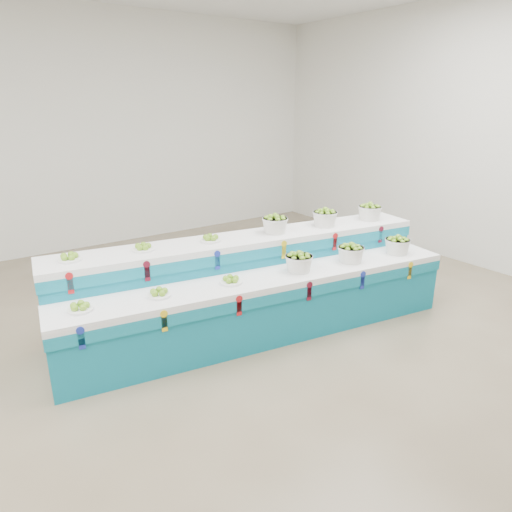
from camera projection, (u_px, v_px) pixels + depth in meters
name	position (u px, v px, depth m)	size (l,w,h in m)	color
ground	(220.00, 381.00, 4.36)	(10.00, 10.00, 0.00)	brown
back_wall	(60.00, 133.00, 7.59)	(10.00, 10.00, 0.00)	silver
display_stand	(256.00, 286.00, 5.25)	(4.50, 1.15, 1.02)	#107997
plate_lower_left	(80.00, 306.00, 4.14)	(0.23, 0.23, 0.09)	white
plate_lower_mid	(159.00, 292.00, 4.44)	(0.23, 0.23, 0.09)	white
plate_lower_right	(231.00, 279.00, 4.76)	(0.23, 0.23, 0.09)	white
basket_lower_left	(299.00, 262.00, 5.08)	(0.31, 0.31, 0.22)	silver
basket_lower_mid	(351.00, 253.00, 5.37)	(0.31, 0.31, 0.22)	silver
basket_lower_right	(397.00, 245.00, 5.67)	(0.31, 0.31, 0.22)	silver
plate_upper_left	(69.00, 257.00, 4.51)	(0.23, 0.23, 0.09)	white
plate_upper_mid	(143.00, 247.00, 4.82)	(0.23, 0.23, 0.09)	white
plate_upper_right	(211.00, 238.00, 5.13)	(0.23, 0.23, 0.09)	white
basket_upper_left	(275.00, 224.00, 5.45)	(0.31, 0.31, 0.22)	silver
basket_upper_mid	(325.00, 217.00, 5.75)	(0.31, 0.31, 0.22)	silver
basket_upper_right	(370.00, 212.00, 6.04)	(0.31, 0.31, 0.22)	silver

